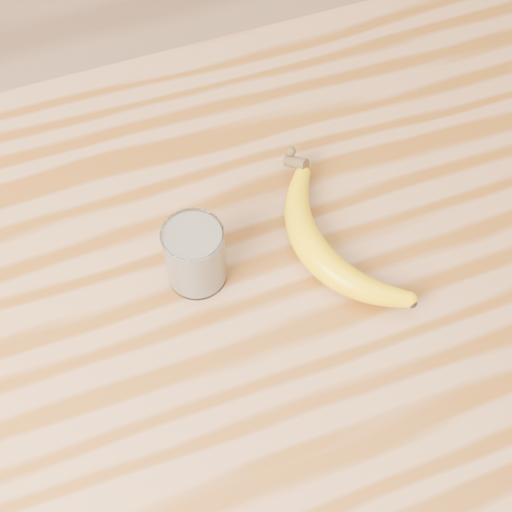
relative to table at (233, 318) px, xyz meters
name	(u,v)px	position (x,y,z in m)	size (l,w,h in m)	color
table	(233,318)	(0.00, 0.00, 0.00)	(1.20, 0.80, 0.90)	olive
smoothie_glass	(195,255)	(-0.04, 0.01, 0.18)	(0.07, 0.07, 0.09)	white
banana	(315,254)	(0.10, -0.03, 0.15)	(0.12, 0.33, 0.04)	#E2AD00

